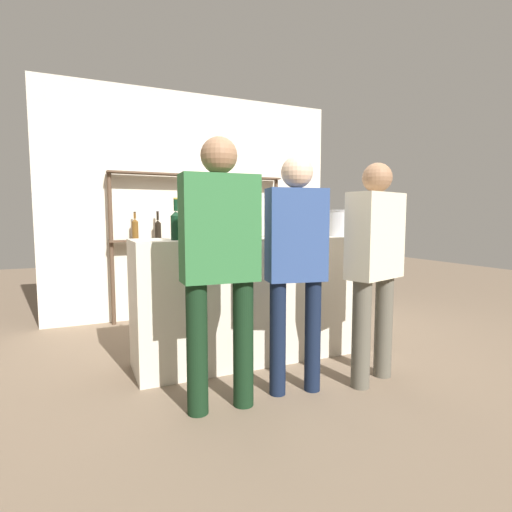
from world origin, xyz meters
name	(u,v)px	position (x,y,z in m)	size (l,w,h in m)	color
ground_plane	(256,357)	(0.00, 0.00, 0.00)	(16.00, 16.00, 0.00)	#7A6651
bar_counter	(256,298)	(0.00, 0.00, 0.54)	(2.11, 0.55, 1.08)	beige
back_wall	(196,206)	(0.00, 1.88, 1.40)	(3.71, 0.12, 2.80)	beige
back_shelf	(200,224)	(-0.01, 1.70, 1.18)	(2.19, 0.18, 1.78)	#4C3828
counter_bottle_0	(176,224)	(-0.72, -0.08, 1.20)	(0.08, 0.08, 0.33)	black
counter_bottle_1	(272,221)	(0.19, 0.06, 1.23)	(0.09, 0.09, 0.37)	silver
counter_bottle_2	(257,224)	(-0.05, -0.13, 1.20)	(0.09, 0.09, 0.33)	black
counter_bottle_3	(299,221)	(0.37, -0.11, 1.23)	(0.09, 0.09, 0.38)	silver
counter_bottle_4	(189,223)	(-0.60, -0.01, 1.22)	(0.09, 0.09, 0.35)	black
wine_glass	(254,223)	(0.03, 0.11, 1.21)	(0.08, 0.08, 0.17)	silver
ice_bucket	(340,223)	(0.83, -0.07, 1.20)	(0.24, 0.24, 0.24)	#B2B2B7
cork_jar	(280,230)	(0.19, -0.09, 1.15)	(0.12, 0.12, 0.14)	silver
server_behind_counter	(245,240)	(0.22, 0.78, 1.02)	(0.44, 0.30, 1.70)	#575347
customer_left	(220,254)	(-0.61, -0.79, 1.03)	(0.50, 0.24, 1.76)	black
customer_right	(375,257)	(0.60, -0.84, 0.96)	(0.53, 0.36, 1.66)	#575347
customer_center	(296,255)	(-0.04, -0.76, 1.00)	(0.44, 0.25, 1.68)	#121C33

